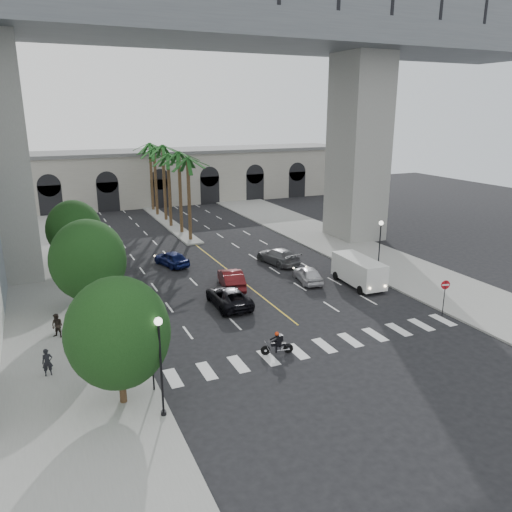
{
  "coord_description": "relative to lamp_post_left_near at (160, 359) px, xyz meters",
  "views": [
    {
      "loc": [
        -15.98,
        -26.43,
        14.59
      ],
      "look_at": [
        -1.49,
        6.0,
        4.21
      ],
      "focal_mm": 35.0,
      "sensor_mm": 36.0,
      "label": 1
    }
  ],
  "objects": [
    {
      "name": "ground",
      "position": [
        11.4,
        5.0,
        -3.22
      ],
      "size": [
        140.0,
        140.0,
        0.0
      ],
      "primitive_type": "plane",
      "color": "black",
      "rests_on": "ground"
    },
    {
      "name": "sidewalk_left",
      "position": [
        -3.6,
        20.0,
        -3.15
      ],
      "size": [
        8.0,
        100.0,
        0.15
      ],
      "primitive_type": "cube",
      "color": "gray",
      "rests_on": "ground"
    },
    {
      "name": "sidewalk_right",
      "position": [
        26.4,
        20.0,
        -3.15
      ],
      "size": [
        8.0,
        100.0,
        0.15
      ],
      "primitive_type": "cube",
      "color": "gray",
      "rests_on": "ground"
    },
    {
      "name": "median",
      "position": [
        11.4,
        43.0,
        -3.12
      ],
      "size": [
        2.0,
        24.0,
        0.2
      ],
      "primitive_type": "cube",
      "color": "gray",
      "rests_on": "ground"
    },
    {
      "name": "pier_building",
      "position": [
        11.4,
        60.0,
        1.04
      ],
      "size": [
        71.0,
        10.5,
        8.5
      ],
      "color": "#B3AEA0",
      "rests_on": "ground"
    },
    {
      "name": "bridge",
      "position": [
        14.82,
        27.0,
        15.29
      ],
      "size": [
        75.0,
        13.0,
        26.0
      ],
      "color": "gray",
      "rests_on": "ground"
    },
    {
      "name": "palm_a",
      "position": [
        11.4,
        33.0,
        5.88
      ],
      "size": [
        3.2,
        3.2,
        10.3
      ],
      "color": "#47331E",
      "rests_on": "ground"
    },
    {
      "name": "palm_b",
      "position": [
        11.5,
        37.0,
        6.15
      ],
      "size": [
        3.2,
        3.2,
        10.6
      ],
      "color": "#47331E",
      "rests_on": "ground"
    },
    {
      "name": "palm_c",
      "position": [
        11.2,
        41.0,
        5.69
      ],
      "size": [
        3.2,
        3.2,
        10.1
      ],
      "color": "#47331E",
      "rests_on": "ground"
    },
    {
      "name": "palm_d",
      "position": [
        11.55,
        45.0,
        6.43
      ],
      "size": [
        3.2,
        3.2,
        10.9
      ],
      "color": "#47331E",
      "rests_on": "ground"
    },
    {
      "name": "palm_e",
      "position": [
        11.3,
        49.0,
        5.97
      ],
      "size": [
        3.2,
        3.2,
        10.4
      ],
      "color": "#47331E",
      "rests_on": "ground"
    },
    {
      "name": "palm_f",
      "position": [
        11.6,
        53.0,
        6.24
      ],
      "size": [
        3.2,
        3.2,
        10.7
      ],
      "color": "#47331E",
      "rests_on": "ground"
    },
    {
      "name": "street_tree_near",
      "position": [
        -1.6,
        2.0,
        0.8
      ],
      "size": [
        5.2,
        5.2,
        6.89
      ],
      "color": "#382616",
      "rests_on": "ground"
    },
    {
      "name": "street_tree_mid",
      "position": [
        -1.6,
        15.0,
        0.99
      ],
      "size": [
        5.44,
        5.44,
        7.21
      ],
      "color": "#382616",
      "rests_on": "ground"
    },
    {
      "name": "street_tree_far",
      "position": [
        -1.6,
        27.0,
        0.68
      ],
      "size": [
        5.04,
        5.04,
        6.68
      ],
      "color": "#382616",
      "rests_on": "ground"
    },
    {
      "name": "lamp_post_left_near",
      "position": [
        0.0,
        0.0,
        0.0
      ],
      "size": [
        0.4,
        0.4,
        5.35
      ],
      "color": "black",
      "rests_on": "ground"
    },
    {
      "name": "lamp_post_left_far",
      "position": [
        0.0,
        21.0,
        0.0
      ],
      "size": [
        0.4,
        0.4,
        5.35
      ],
      "color": "black",
      "rests_on": "ground"
    },
    {
      "name": "lamp_post_right",
      "position": [
        22.8,
        13.0,
        0.0
      ],
      "size": [
        0.4,
        0.4,
        5.35
      ],
      "color": "black",
      "rests_on": "ground"
    },
    {
      "name": "traffic_signal_near",
      "position": [
        0.1,
        2.5,
        -0.71
      ],
      "size": [
        0.25,
        0.18,
        3.65
      ],
      "color": "black",
      "rests_on": "ground"
    },
    {
      "name": "traffic_signal_far",
      "position": [
        0.1,
        6.5,
        -0.71
      ],
      "size": [
        0.25,
        0.18,
        3.65
      ],
      "color": "black",
      "rests_on": "ground"
    },
    {
      "name": "motorcycle_rider",
      "position": [
        8.15,
        3.72,
        -2.54
      ],
      "size": [
        2.04,
        0.68,
        1.5
      ],
      "rotation": [
        0.0,
        0.0,
        -0.23
      ],
      "color": "black",
      "rests_on": "ground"
    },
    {
      "name": "car_a",
      "position": [
        16.65,
        14.82,
        -2.51
      ],
      "size": [
        2.41,
        4.43,
        1.43
      ],
      "primitive_type": "imported",
      "rotation": [
        0.0,
        0.0,
        2.96
      ],
      "color": "silver",
      "rests_on": "ground"
    },
    {
      "name": "car_b",
      "position": [
        9.9,
        16.16,
        -2.41
      ],
      "size": [
        2.65,
        5.17,
        1.63
      ],
      "primitive_type": "imported",
      "rotation": [
        0.0,
        0.0,
        2.94
      ],
      "color": "#490E10",
      "rests_on": "ground"
    },
    {
      "name": "car_c",
      "position": [
        8.23,
        12.45,
        -2.48
      ],
      "size": [
        2.58,
        5.42,
        1.49
      ],
      "primitive_type": "imported",
      "rotation": [
        0.0,
        0.0,
        3.12
      ],
      "color": "black",
      "rests_on": "ground"
    },
    {
      "name": "car_d",
      "position": [
        16.69,
        20.83,
        -2.44
      ],
      "size": [
        3.07,
        5.67,
        1.56
      ],
      "primitive_type": "imported",
      "rotation": [
        0.0,
        0.0,
        3.31
      ],
      "color": "#5A5B5F",
      "rests_on": "ground"
    },
    {
      "name": "car_e",
      "position": [
        6.89,
        24.42,
        -2.48
      ],
      "size": [
        2.98,
        4.7,
        1.49
      ],
      "primitive_type": "imported",
      "rotation": [
        0.0,
        0.0,
        3.44
      ],
      "color": "#111A52",
      "rests_on": "ground"
    },
    {
      "name": "cargo_van",
      "position": [
        20.17,
        12.23,
        -1.87
      ],
      "size": [
        2.54,
        5.8,
        2.43
      ],
      "rotation": [
        0.0,
        0.0,
        -0.05
      ],
      "color": "silver",
      "rests_on": "ground"
    },
    {
      "name": "pedestrian_a",
      "position": [
        -5.02,
        6.46,
        -2.27
      ],
      "size": [
        0.62,
        0.44,
        1.6
      ],
      "primitive_type": "imported",
      "rotation": [
        0.0,
        0.0,
        0.1
      ],
      "color": "black",
      "rests_on": "sidewalk_left"
    },
    {
      "name": "pedestrian_b",
      "position": [
        -4.22,
        11.52,
        -2.25
      ],
      "size": [
        1.01,
        0.98,
        1.64
      ],
      "primitive_type": "imported",
      "rotation": [
        0.0,
        0.0,
        -0.67
      ],
      "color": "black",
      "rests_on": "sidewalk_left"
    },
    {
      "name": "do_not_enter_sign",
      "position": [
        21.9,
        4.1,
        -1.2
      ],
      "size": [
        0.67,
        0.22,
        2.79
      ],
      "rotation": [
        0.0,
        0.0,
        -0.27
      ],
      "color": "black",
      "rests_on": "ground"
    }
  ]
}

